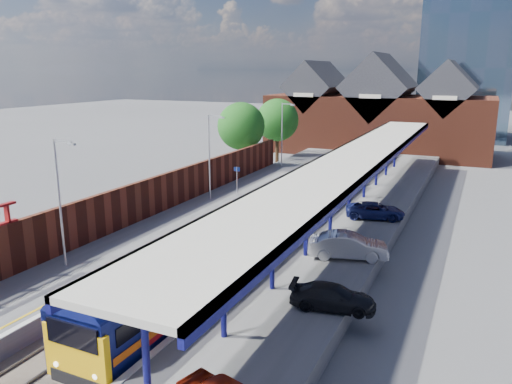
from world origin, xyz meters
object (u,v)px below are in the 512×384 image
lamp_post_d (283,131)px  lamp_post_b (61,195)px  platform_sign (237,176)px  parked_car_dark (333,297)px  lamp_post_c (211,152)px  parked_car_blue (375,210)px  parked_car_silver (348,246)px  train (335,173)px

lamp_post_d → lamp_post_b: bearing=-90.0°
platform_sign → parked_car_dark: bearing=-51.6°
lamp_post_c → platform_sign: (1.36, 2.00, -2.30)m
parked_car_dark → platform_sign: bearing=29.8°
lamp_post_b → parked_car_blue: lamp_post_b is taller
lamp_post_b → parked_car_blue: bearing=50.2°
platform_sign → parked_car_silver: bearing=-40.1°
parked_car_blue → platform_sign: bearing=68.0°
platform_sign → parked_car_silver: size_ratio=0.56×
parked_car_dark → parked_car_silver: bearing=-0.1°
lamp_post_c → parked_car_blue: bearing=0.7°
lamp_post_b → lamp_post_d: bearing=90.0°
lamp_post_c → parked_car_silver: size_ratio=1.57×
lamp_post_d → parked_car_silver: (13.71, -24.38, -3.26)m
lamp_post_b → lamp_post_c: (0.00, 16.00, 0.00)m
parked_car_silver → train: bearing=1.6°
lamp_post_d → parked_car_dark: bearing=-64.5°
train → parked_car_dark: bearing=-74.2°
lamp_post_c → platform_sign: bearing=55.7°
parked_car_dark → parked_car_blue: bearing=-4.1°
platform_sign → lamp_post_d: bearing=95.6°
parked_car_blue → parked_car_dark: bearing=171.1°
train → platform_sign: 9.79m
lamp_post_c → parked_car_blue: (13.48, 0.16, -3.41)m
train → lamp_post_c: bearing=-130.2°
lamp_post_b → lamp_post_c: same height
lamp_post_b → parked_car_dark: bearing=4.6°
lamp_post_c → platform_sign: 3.34m
platform_sign → train: bearing=48.4°
lamp_post_c → parked_car_silver: (13.71, -8.38, -3.26)m
platform_sign → lamp_post_c: bearing=-124.3°
train → platform_sign: platform_sign is taller
train → lamp_post_d: lamp_post_d is taller
train → lamp_post_c: size_ratio=9.42×
lamp_post_b → parked_car_silver: bearing=29.1°
parked_car_dark → parked_car_blue: parked_car_blue is taller
parked_car_dark → parked_car_blue: (-1.18, 14.97, 0.02)m
lamp_post_d → parked_car_blue: lamp_post_d is taller
platform_sign → parked_car_silver: (12.35, -10.38, -0.96)m
lamp_post_b → parked_car_silver: size_ratio=1.57×
train → parked_car_blue: 10.76m
platform_sign → parked_car_dark: platform_sign is taller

